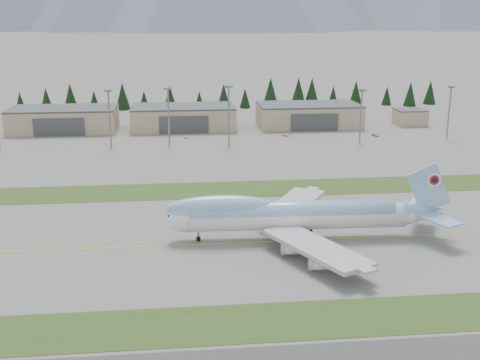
{
  "coord_description": "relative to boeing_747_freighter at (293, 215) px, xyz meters",
  "views": [
    {
      "loc": [
        -18.24,
        -131.81,
        51.94
      ],
      "look_at": [
        -1.32,
        26.8,
        8.0
      ],
      "focal_mm": 45.0,
      "sensor_mm": 36.0,
      "label": 1
    }
  ],
  "objects": [
    {
      "name": "grass_strip_far",
      "position": [
        -8.79,
        43.27,
        -6.01
      ],
      "size": [
        400.0,
        18.0,
        0.08
      ],
      "primitive_type": "cube",
      "color": "#2D4A1A",
      "rests_on": "ground"
    },
    {
      "name": "grass_strip_near",
      "position": [
        -8.79,
        -39.73,
        -6.01
      ],
      "size": [
        400.0,
        14.0,
        0.08
      ],
      "primitive_type": "cube",
      "color": "#2D4A1A",
      "rests_on": "ground"
    },
    {
      "name": "taxiway_line_main",
      "position": [
        -8.79,
        -1.73,
        -6.01
      ],
      "size": [
        400.0,
        0.4,
        0.02
      ],
      "primitive_type": "cube",
      "color": "gold",
      "rests_on": "ground"
    },
    {
      "name": "boeing_747_freighter",
      "position": [
        0.0,
        0.0,
        0.0
      ],
      "size": [
        68.83,
        59.7,
        18.22
      ],
      "rotation": [
        0.0,
        0.0,
        -0.04
      ],
      "color": "white",
      "rests_on": "ground"
    },
    {
      "name": "ground",
      "position": [
        -8.79,
        -1.73,
        -6.01
      ],
      "size": [
        7000.0,
        7000.0,
        0.0
      ],
      "primitive_type": "plane",
      "color": "#5F5F5D",
      "rests_on": "ground"
    },
    {
      "name": "service_vehicle_b",
      "position": [
        20.64,
        124.39,
        -6.01
      ],
      "size": [
        3.38,
        2.77,
        1.08
      ],
      "primitive_type": "imported",
      "rotation": [
        0.0,
        0.0,
        0.99
      ],
      "color": "gold",
      "rests_on": "ground"
    },
    {
      "name": "floodlight_masts",
      "position": [
        -7.9,
        108.19,
        10.11
      ],
      "size": [
        190.62,
        10.05,
        24.76
      ],
      "color": "slate",
      "rests_on": "ground"
    },
    {
      "name": "control_shed",
      "position": [
        86.21,
        146.27,
        -2.21
      ],
      "size": [
        14.0,
        12.0,
        7.6
      ],
      "color": "#98916A",
      "rests_on": "ground"
    },
    {
      "name": "hangar_right",
      "position": [
        36.21,
        148.17,
        -0.62
      ],
      "size": [
        48.0,
        26.6,
        10.8
      ],
      "color": "#98916A",
      "rests_on": "ground"
    },
    {
      "name": "hangar_left",
      "position": [
        -78.79,
        148.17,
        -0.62
      ],
      "size": [
        48.0,
        26.6,
        10.8
      ],
      "color": "#98916A",
      "rests_on": "ground"
    },
    {
      "name": "conifer_belt",
      "position": [
        3.21,
        211.02,
        1.16
      ],
      "size": [
        276.08,
        15.97,
        16.99
      ],
      "color": "black",
      "rests_on": "ground"
    },
    {
      "name": "service_vehicle_a",
      "position": [
        -23.07,
        124.46,
        -6.01
      ],
      "size": [
        1.99,
        3.33,
        1.06
      ],
      "primitive_type": "imported",
      "rotation": [
        0.0,
        0.0,
        0.25
      ],
      "color": "white",
      "rests_on": "ground"
    },
    {
      "name": "hangar_center",
      "position": [
        -23.79,
        148.17,
        -0.62
      ],
      "size": [
        48.0,
        26.6,
        10.8
      ],
      "color": "#98916A",
      "rests_on": "ground"
    },
    {
      "name": "service_vehicle_c",
      "position": [
        60.45,
        120.4,
        -6.01
      ],
      "size": [
        2.93,
        4.45,
        1.2
      ],
      "primitive_type": "imported",
      "rotation": [
        0.0,
        0.0,
        0.33
      ],
      "color": "#B4B2B8",
      "rests_on": "ground"
    }
  ]
}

